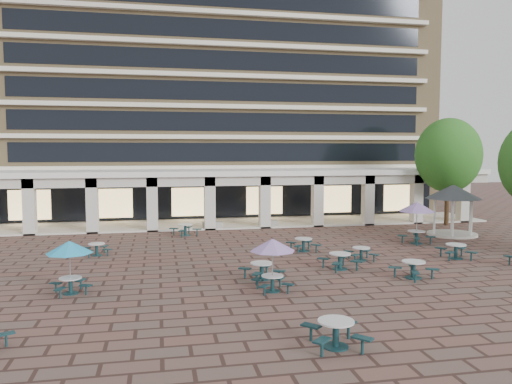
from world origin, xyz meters
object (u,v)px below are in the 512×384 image
Objects in this scene: picnic_table_2 at (413,268)px; gazebo at (453,198)px; picnic_table_1 at (336,331)px; planter_right at (268,221)px; planter_left at (212,222)px.

picnic_table_2 is 0.58× the size of gazebo.
gazebo is (15.01, 17.51, 2.16)m from picnic_table_1.
picnic_table_2 is 13.69m from gazebo.
picnic_table_1 is 0.88× the size of picnic_table_2.
planter_right is (3.22, 23.90, -0.08)m from picnic_table_1.
picnic_table_1 is 23.17m from gazebo.
planter_left reaches higher than picnic_table_2.
picnic_table_1 is 1.28× the size of planter_left.
planter_left is at bearing 91.98° from picnic_table_2.
picnic_table_1 is 24.12m from planter_right.
planter_left is at bearing 158.43° from gazebo.
gazebo is (8.62, 10.42, 2.17)m from picnic_table_2.
planter_right is (-11.79, 6.39, -2.24)m from gazebo.
picnic_table_1 is at bearing -130.61° from gazebo.
planter_left is 1.00× the size of planter_right.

